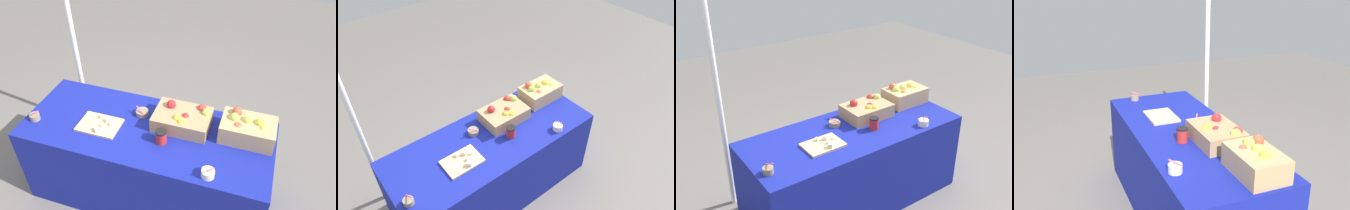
{
  "view_description": "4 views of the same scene",
  "coord_description": "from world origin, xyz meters",
  "views": [
    {
      "loc": [
        0.74,
        -1.72,
        2.49
      ],
      "look_at": [
        0.15,
        0.06,
        0.96
      ],
      "focal_mm": 36.14,
      "sensor_mm": 36.0,
      "label": 1
    },
    {
      "loc": [
        -1.12,
        -1.63,
        2.75
      ],
      "look_at": [
        0.18,
        0.0,
        1.02
      ],
      "focal_mm": 33.75,
      "sensor_mm": 36.0,
      "label": 2
    },
    {
      "loc": [
        -1.72,
        -2.31,
        2.35
      ],
      "look_at": [
        -0.07,
        0.02,
        0.98
      ],
      "focal_mm": 41.49,
      "sensor_mm": 36.0,
      "label": 3
    },
    {
      "loc": [
        2.45,
        -1.01,
        1.89
      ],
      "look_at": [
        -0.08,
        -0.0,
        0.93
      ],
      "focal_mm": 41.03,
      "sensor_mm": 36.0,
      "label": 4
    }
  ],
  "objects": [
    {
      "name": "ground_plane",
      "position": [
        0.0,
        0.0,
        0.0
      ],
      "size": [
        10.0,
        10.0,
        0.0
      ],
      "primitive_type": "plane",
      "color": "slate"
    },
    {
      "name": "table",
      "position": [
        0.0,
        0.0,
        0.37
      ],
      "size": [
        1.9,
        0.76,
        0.74
      ],
      "primitive_type": "cube",
      "color": "navy",
      "rests_on": "ground_plane"
    },
    {
      "name": "apple_crate_left",
      "position": [
        0.73,
        0.15,
        0.82
      ],
      "size": [
        0.39,
        0.26,
        0.2
      ],
      "color": "tan",
      "rests_on": "table"
    },
    {
      "name": "apple_crate_middle",
      "position": [
        0.25,
        0.13,
        0.81
      ],
      "size": [
        0.42,
        0.29,
        0.17
      ],
      "color": "tan",
      "rests_on": "table"
    },
    {
      "name": "cutting_board_front",
      "position": [
        -0.35,
        -0.08,
        0.75
      ],
      "size": [
        0.31,
        0.23,
        0.05
      ],
      "color": "#D1B284",
      "rests_on": "table"
    },
    {
      "name": "sample_bowl_near",
      "position": [
        -0.86,
        -0.17,
        0.77
      ],
      "size": [
        0.08,
        0.09,
        0.1
      ],
      "color": "gray",
      "rests_on": "table"
    },
    {
      "name": "sample_bowl_mid",
      "position": [
        -0.09,
        0.14,
        0.76
      ],
      "size": [
        0.1,
        0.1,
        0.08
      ],
      "color": "gray",
      "rests_on": "table"
    },
    {
      "name": "sample_bowl_far",
      "position": [
        0.54,
        -0.29,
        0.77
      ],
      "size": [
        0.09,
        0.09,
        0.1
      ],
      "color": "silver",
      "rests_on": "table"
    },
    {
      "name": "coffee_cup",
      "position": [
        0.15,
        -0.09,
        0.79
      ],
      "size": [
        0.08,
        0.08,
        0.11
      ],
      "color": "red",
      "rests_on": "table"
    },
    {
      "name": "tent_pole",
      "position": [
        -0.91,
        0.59,
        1.03
      ],
      "size": [
        0.04,
        0.04,
        2.07
      ],
      "primitive_type": "cylinder",
      "color": "white",
      "rests_on": "ground_plane"
    }
  ]
}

